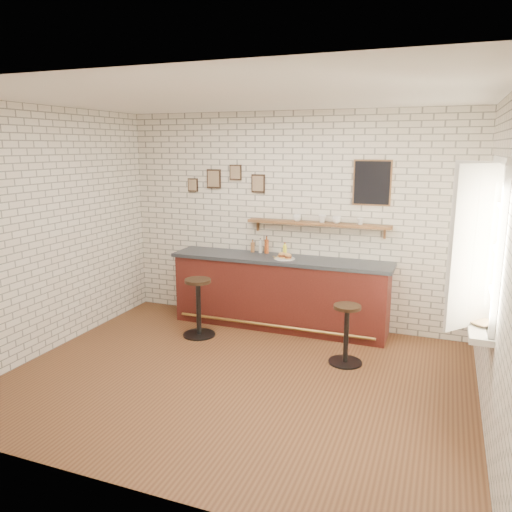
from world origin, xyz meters
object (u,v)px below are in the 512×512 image
object	(u,v)px
ciabatta_sandwich	(285,256)
bar_stool_left	(198,306)
sandwich_plate	(284,258)
condiment_bottle_yellow	(285,250)
book_upper	(477,320)
book_lower	(477,322)
shelf_cup_c	(337,220)
shelf_cup_a	(297,218)
bar_stool_right	(346,332)
shelf_cup_d	(360,221)
bar_counter	(280,292)
bitters_bottle_brown	(253,247)
bitters_bottle_amber	(267,246)
bitters_bottle_white	(260,247)
shelf_cup_b	(322,219)

from	to	relation	value
ciabatta_sandwich	bar_stool_left	distance (m)	1.36
sandwich_plate	condiment_bottle_yellow	distance (m)	0.28
bar_stool_left	book_upper	size ratio (longest dim) A/B	3.84
book_lower	bar_stool_left	bearing A→B (deg)	145.84
shelf_cup_c	book_upper	size ratio (longest dim) A/B	0.59
shelf_cup_a	bar_stool_right	bearing A→B (deg)	-87.47
ciabatta_sandwich	shelf_cup_d	distance (m)	1.11
bar_counter	bitters_bottle_brown	distance (m)	0.78
ciabatta_sandwich	condiment_bottle_yellow	distance (m)	0.28
bar_stool_right	bitters_bottle_amber	bearing A→B (deg)	141.77
bar_stool_right	book_lower	size ratio (longest dim) A/B	3.30
shelf_cup_d	book_upper	size ratio (longest dim) A/B	0.46
bitters_bottle_white	bar_stool_left	distance (m)	1.26
bitters_bottle_brown	shelf_cup_c	distance (m)	1.30
bitters_bottle_brown	book_upper	world-z (taller)	bitters_bottle_brown
bar_stool_right	shelf_cup_a	xyz separation A→B (m)	(-0.94, 1.10, 1.16)
bar_stool_right	sandwich_plate	bearing A→B (deg)	141.25
book_lower	book_upper	world-z (taller)	book_upper
bitters_bottle_white	condiment_bottle_yellow	distance (m)	0.37
shelf_cup_a	shelf_cup_b	xyz separation A→B (m)	(0.36, 0.00, 0.00)
bar_stool_left	shelf_cup_b	world-z (taller)	shelf_cup_b
condiment_bottle_yellow	shelf_cup_d	xyz separation A→B (m)	(1.05, 0.00, 0.46)
bar_stool_right	shelf_cup_c	world-z (taller)	shelf_cup_c
bar_stool_right	shelf_cup_b	xyz separation A→B (m)	(-0.58, 1.10, 1.17)
sandwich_plate	bitters_bottle_amber	xyz separation A→B (m)	(-0.36, 0.26, 0.10)
shelf_cup_a	shelf_cup_d	size ratio (longest dim) A/B	1.25
sandwich_plate	shelf_cup_c	size ratio (longest dim) A/B	2.29
condiment_bottle_yellow	book_upper	bearing A→B (deg)	-37.10
bitters_bottle_white	condiment_bottle_yellow	xyz separation A→B (m)	(0.37, 0.00, -0.01)
shelf_cup_b	book_lower	bearing A→B (deg)	-107.40
shelf_cup_c	shelf_cup_d	size ratio (longest dim) A/B	1.29
bar_counter	bar_stool_right	xyz separation A→B (m)	(1.12, -0.90, -0.12)
bar_stool_left	book_upper	xyz separation A→B (m)	(3.36, -0.93, 0.53)
bitters_bottle_white	bar_stool_left	size ratio (longest dim) A/B	0.27
bitters_bottle_brown	shelf_cup_c	size ratio (longest dim) A/B	1.54
book_upper	book_lower	bearing A→B (deg)	130.85
sandwich_plate	condiment_bottle_yellow	world-z (taller)	condiment_bottle_yellow
shelf_cup_a	shelf_cup_c	xyz separation A→B (m)	(0.56, 0.00, 0.00)
shelf_cup_c	shelf_cup_d	world-z (taller)	shelf_cup_c
bar_counter	bar_stool_left	world-z (taller)	bar_counter
shelf_cup_d	condiment_bottle_yellow	bearing A→B (deg)	151.15
shelf_cup_b	book_lower	world-z (taller)	shelf_cup_b
shelf_cup_a	shelf_cup_b	world-z (taller)	shelf_cup_b
bitters_bottle_brown	bitters_bottle_amber	distance (m)	0.22
shelf_cup_a	bitters_bottle_brown	bearing A→B (deg)	142.10
bar_counter	ciabatta_sandwich	bearing A→B (deg)	-35.04
bar_counter	bar_stool_right	world-z (taller)	bar_counter
book_upper	ciabatta_sandwich	bearing A→B (deg)	-173.07
bitters_bottle_white	bitters_bottle_amber	bearing A→B (deg)	0.00
condiment_bottle_yellow	ciabatta_sandwich	bearing A→B (deg)	-71.36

